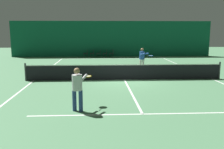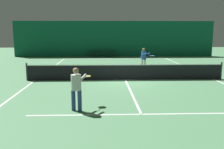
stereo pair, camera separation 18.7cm
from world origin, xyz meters
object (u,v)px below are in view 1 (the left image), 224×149
object	(u,v)px
player_far	(142,57)
courtside_chair_1	(93,53)
courtside_chair_3	(106,53)
player_near	(78,86)
courtside_chair_0	(86,53)
courtside_chair_2	(99,53)
courtside_chair_4	(112,53)
tennis_net	(124,72)

from	to	relation	value
player_far	courtside_chair_1	world-z (taller)	player_far
courtside_chair_1	courtside_chair_3	xyz separation A→B (m)	(1.47, 0.00, 0.00)
player_near	courtside_chair_0	size ratio (longest dim) A/B	1.96
courtside_chair_2	courtside_chair_4	bearing A→B (deg)	90.00
player_near	courtside_chair_2	xyz separation A→B (m)	(0.84, 19.35, -0.47)
courtside_chair_0	tennis_net	bearing A→B (deg)	12.49
courtside_chair_0	courtside_chair_1	world-z (taller)	same
player_far	courtside_chair_3	world-z (taller)	player_far
player_far	courtside_chair_2	bearing A→B (deg)	169.06
tennis_net	player_near	xyz separation A→B (m)	(-2.35, -5.88, 0.45)
tennis_net	courtside_chair_1	size ratio (longest dim) A/B	14.29
tennis_net	courtside_chair_1	world-z (taller)	tennis_net
tennis_net	courtside_chair_2	distance (m)	13.56
player_far	courtside_chair_4	bearing A→B (deg)	160.97
player_near	courtside_chair_4	xyz separation A→B (m)	(2.32, 19.35, -0.47)
courtside_chair_1	courtside_chair_3	world-z (taller)	same
courtside_chair_1	courtside_chair_3	distance (m)	1.47
courtside_chair_0	courtside_chair_3	world-z (taller)	same
player_far	courtside_chair_1	xyz separation A→B (m)	(-3.98, 9.78, -0.50)
tennis_net	courtside_chair_4	world-z (taller)	tennis_net
courtside_chair_0	courtside_chair_3	distance (m)	2.21
courtside_chair_3	courtside_chair_4	size ratio (longest dim) A/B	1.00
courtside_chair_0	courtside_chair_2	world-z (taller)	same
courtside_chair_2	courtside_chair_4	world-z (taller)	same
player_far	courtside_chair_0	world-z (taller)	player_far
player_near	courtside_chair_1	xyz separation A→B (m)	(0.11, 19.35, -0.47)
player_near	courtside_chair_2	world-z (taller)	player_near
courtside_chair_3	courtside_chair_4	distance (m)	0.74
courtside_chair_0	player_far	bearing A→B (deg)	25.78
courtside_chair_0	courtside_chair_2	size ratio (longest dim) A/B	1.00
player_far	courtside_chair_0	bearing A→B (deg)	176.46
player_near	courtside_chair_4	bearing A→B (deg)	13.30
player_near	courtside_chair_4	size ratio (longest dim) A/B	1.96
courtside_chair_2	tennis_net	bearing A→B (deg)	6.40
courtside_chair_1	courtside_chair_2	world-z (taller)	same
courtside_chair_1	courtside_chair_4	size ratio (longest dim) A/B	1.00
courtside_chair_2	courtside_chair_1	bearing A→B (deg)	-90.00
player_far	courtside_chair_3	size ratio (longest dim) A/B	2.01
player_near	courtside_chair_1	bearing A→B (deg)	19.82
tennis_net	courtside_chair_3	world-z (taller)	tennis_net
courtside_chair_1	courtside_chair_2	bearing A→B (deg)	90.00
player_near	courtside_chair_3	world-z (taller)	player_near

